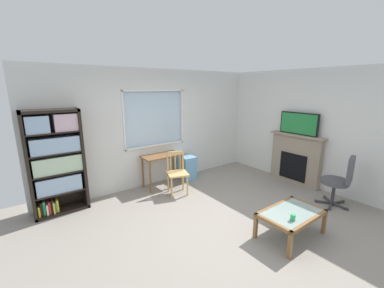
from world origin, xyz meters
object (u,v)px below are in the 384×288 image
(plastic_drawer_unit, at_px, (187,167))
(sippy_cup, at_px, (293,217))
(office_chair, at_px, (341,179))
(coffee_table, at_px, (291,215))
(tv, at_px, (299,124))
(bookshelf, at_px, (56,159))
(desk_under_window, at_px, (162,160))
(fireplace, at_px, (296,159))
(wooden_chair, at_px, (177,173))

(plastic_drawer_unit, height_order, sippy_cup, plastic_drawer_unit)
(office_chair, xyz_separation_m, coffee_table, (-1.61, 0.00, -0.21))
(sippy_cup, bearing_deg, tv, 30.41)
(plastic_drawer_unit, bearing_deg, bookshelf, 178.88)
(desk_under_window, relative_size, fireplace, 0.71)
(coffee_table, bearing_deg, desk_under_window, 101.95)
(bookshelf, relative_size, sippy_cup, 20.80)
(wooden_chair, relative_size, coffee_table, 0.91)
(coffee_table, bearing_deg, plastic_drawer_unit, 87.62)
(desk_under_window, bearing_deg, plastic_drawer_unit, 3.95)
(plastic_drawer_unit, height_order, fireplace, fireplace)
(plastic_drawer_unit, bearing_deg, fireplace, -42.06)
(fireplace, xyz_separation_m, office_chair, (-0.43, -1.17, -0.04))
(plastic_drawer_unit, bearing_deg, office_chair, -62.87)
(wooden_chair, xyz_separation_m, fireplace, (2.58, -1.17, 0.13))
(bookshelf, xyz_separation_m, tv, (4.71, -1.79, 0.43))
(tv, xyz_separation_m, coffee_table, (-2.02, -1.17, -1.08))
(fireplace, height_order, tv, tv)
(bookshelf, xyz_separation_m, wooden_chair, (2.15, -0.62, -0.54))
(desk_under_window, height_order, sippy_cup, desk_under_window)
(plastic_drawer_unit, xyz_separation_m, tv, (1.90, -1.73, 1.14))
(fireplace, bearing_deg, plastic_drawer_unit, 137.94)
(office_chair, bearing_deg, tv, 70.52)
(bookshelf, height_order, coffee_table, bookshelf)
(office_chair, distance_m, coffee_table, 1.62)
(tv, distance_m, office_chair, 1.52)
(office_chair, bearing_deg, coffee_table, 179.90)
(wooden_chair, distance_m, fireplace, 2.84)
(bookshelf, relative_size, wooden_chair, 2.08)
(wooden_chair, xyz_separation_m, office_chair, (2.15, -2.34, 0.09))
(fireplace, xyz_separation_m, sippy_cup, (-2.25, -1.31, -0.14))
(bookshelf, relative_size, coffee_table, 1.89)
(desk_under_window, distance_m, wooden_chair, 0.54)
(wooden_chair, bearing_deg, plastic_drawer_unit, 40.59)
(office_chair, bearing_deg, desk_under_window, 127.77)
(desk_under_window, distance_m, sippy_cup, 3.02)
(coffee_table, bearing_deg, wooden_chair, 103.01)
(desk_under_window, distance_m, coffee_table, 2.93)
(wooden_chair, bearing_deg, sippy_cup, -82.34)
(wooden_chair, distance_m, tv, 2.98)
(fireplace, bearing_deg, desk_under_window, 147.53)
(bookshelf, distance_m, tv, 5.06)
(bookshelf, height_order, sippy_cup, bookshelf)
(bookshelf, distance_m, fireplace, 5.07)
(tv, bearing_deg, sippy_cup, -149.59)
(desk_under_window, bearing_deg, wooden_chair, -82.96)
(wooden_chair, bearing_deg, bookshelf, 163.87)
(desk_under_window, relative_size, sippy_cup, 10.05)
(wooden_chair, relative_size, tv, 1.00)
(plastic_drawer_unit, xyz_separation_m, coffee_table, (-0.12, -2.90, 0.06))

